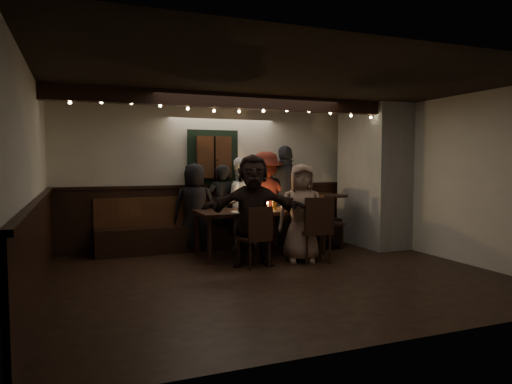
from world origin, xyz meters
name	(u,v)px	position (x,y,z in m)	size (l,w,h in m)	color
room	(300,190)	(1.07, 1.42, 1.07)	(6.02, 5.01, 2.62)	black
dining_table	(260,213)	(0.32, 1.40, 0.70)	(2.14, 0.92, 0.93)	black
chair_near_left	(257,233)	(-0.08, 0.54, 0.51)	(0.48, 0.48, 0.91)	black
chair_near_right	(316,226)	(0.87, 0.47, 0.58)	(0.51, 0.51, 1.03)	black
chair_end	(324,218)	(1.60, 1.49, 0.55)	(0.44, 0.44, 0.98)	black
high_top	(331,214)	(1.77, 1.55, 0.61)	(0.61, 0.61, 0.97)	black
person_a	(195,207)	(-0.62, 2.15, 0.77)	(0.76, 0.49, 1.55)	black
person_b	(222,207)	(-0.14, 2.12, 0.76)	(0.55, 0.36, 1.52)	black
person_c	(240,203)	(0.19, 2.09, 0.82)	(0.80, 0.62, 1.65)	silver
person_d	(266,199)	(0.71, 2.10, 0.88)	(1.13, 0.65, 1.75)	#501813
person_e	(286,196)	(1.11, 2.07, 0.94)	(1.10, 0.46, 1.87)	#272830
person_f	(253,210)	(-0.08, 0.72, 0.84)	(1.56, 0.50, 1.68)	black
person_g	(302,213)	(0.72, 0.68, 0.77)	(0.75, 0.49, 1.54)	#947263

